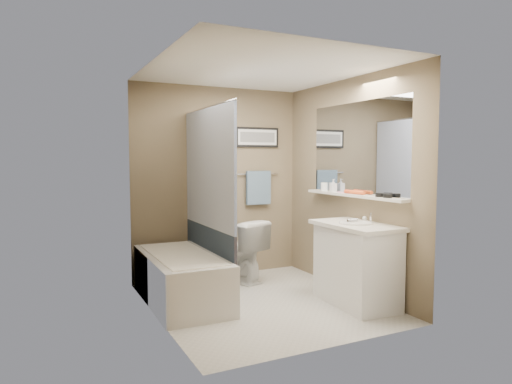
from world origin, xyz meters
name	(u,v)px	position (x,y,z in m)	size (l,w,h in m)	color
ground	(262,302)	(0.00, 0.00, 0.00)	(2.50, 2.50, 0.00)	beige
ceiling	(263,71)	(0.00, 0.00, 2.38)	(2.20, 2.50, 0.04)	white
wall_back	(218,182)	(0.00, 1.23, 1.20)	(2.20, 0.04, 2.40)	brown
wall_front	(334,197)	(0.00, -1.23, 1.20)	(2.20, 0.04, 2.40)	brown
wall_left	(158,192)	(-1.08, 0.00, 1.20)	(0.04, 2.50, 2.40)	brown
wall_right	(347,185)	(1.08, 0.00, 1.20)	(0.04, 2.50, 2.40)	brown
tile_surround	(145,208)	(-1.09, 0.50, 1.00)	(0.02, 1.55, 2.00)	#B8A98B
curtain_rod	(208,107)	(-0.40, 0.50, 2.05)	(0.02, 0.02, 1.55)	silver
curtain_upper	(209,168)	(-0.40, 0.50, 1.40)	(0.03, 1.45, 1.28)	silver
curtain_lower	(209,243)	(-0.40, 0.50, 0.58)	(0.03, 1.45, 0.36)	#233143
mirror	(357,148)	(1.09, -0.15, 1.62)	(0.02, 1.60, 1.00)	silver
shelf	(352,195)	(1.04, -0.15, 1.10)	(0.12, 1.60, 0.03)	silver
towel_bar	(258,174)	(0.55, 1.22, 1.30)	(0.02, 0.02, 0.60)	silver
towel	(258,188)	(0.55, 1.20, 1.12)	(0.34, 0.05, 0.44)	#82A5BD
art_frame	(257,137)	(0.55, 1.23, 1.78)	(0.62, 0.03, 0.26)	black
art_mat	(258,137)	(0.55, 1.22, 1.78)	(0.56, 0.00, 0.20)	white
art_image	(258,137)	(0.55, 1.22, 1.78)	(0.50, 0.00, 0.13)	#595959
door	(388,219)	(0.55, -1.24, 1.00)	(0.80, 0.02, 2.00)	silver
door_handle	(353,220)	(0.22, -1.19, 1.00)	(0.02, 0.02, 0.10)	silver
bathtub	(181,278)	(-0.75, 0.40, 0.25)	(0.70, 1.50, 0.50)	silver
tub_rim	(181,255)	(-0.75, 0.40, 0.50)	(0.56, 1.36, 0.02)	white
toilet	(238,250)	(0.11, 0.89, 0.38)	(0.43, 0.75, 0.76)	white
vanity	(356,266)	(0.85, -0.47, 0.40)	(0.50, 0.90, 0.80)	white
countertop	(356,225)	(0.84, -0.47, 0.82)	(0.54, 0.96, 0.04)	silver
sink_basin	(355,223)	(0.83, -0.47, 0.85)	(0.34, 0.34, 0.01)	silver
faucet_spout	(371,218)	(1.03, -0.47, 0.89)	(0.02, 0.02, 0.10)	white
faucet_knob	(365,218)	(1.03, -0.37, 0.87)	(0.05, 0.05, 0.05)	silver
candle_bowl_near	(388,196)	(1.04, -0.70, 1.14)	(0.09, 0.09, 0.04)	black
candle_bowl_far	(380,195)	(1.04, -0.59, 1.14)	(0.09, 0.09, 0.04)	black
hair_brush_front	(357,192)	(1.04, -0.23, 1.14)	(0.04, 0.04, 0.22)	#E85720
hair_brush_back	(352,192)	(1.04, -0.14, 1.14)	(0.04, 0.04, 0.22)	#D8461E
pink_comb	(342,192)	(1.04, 0.04, 1.12)	(0.03, 0.16, 0.01)	pink
glass_jar	(324,187)	(1.04, 0.39, 1.17)	(0.08, 0.08, 0.10)	white
soap_bottle	(333,185)	(1.04, 0.21, 1.19)	(0.07, 0.07, 0.15)	#999999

